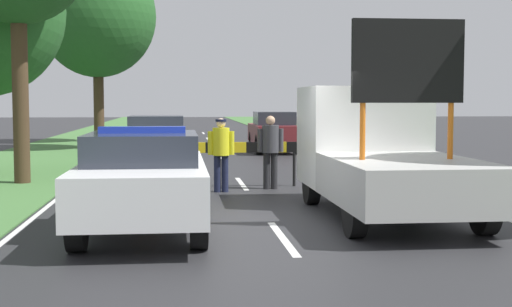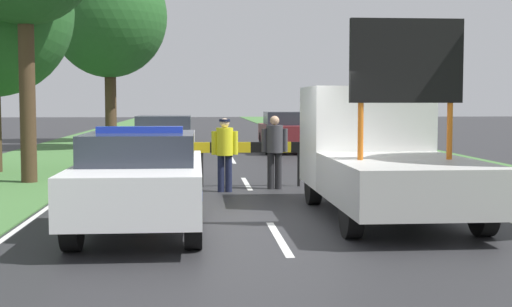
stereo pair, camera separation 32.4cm
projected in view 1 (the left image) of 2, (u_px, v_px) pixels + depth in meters
The scene contains 15 objects.
ground_plane at pixel (269, 221), 12.13m from camera, with size 160.00×160.00×0.00m, color #28282B.
lane_markings at pixel (227, 164), 23.05m from camera, with size 8.23×56.83×0.01m.
grass_verge_left at pixel (67, 147), 31.28m from camera, with size 4.51×120.00×0.03m.
grass_verge_right at pixel (353, 145), 32.65m from camera, with size 4.51×120.00×0.03m.
police_car at pixel (143, 178), 11.11m from camera, with size 1.89×4.88×1.65m.
work_truck at pixel (377, 151), 13.02m from camera, with size 2.26×5.61×3.32m.
road_barrier at pixel (246, 150), 16.91m from camera, with size 2.90×0.08×1.06m.
police_officer at pixel (221, 148), 15.91m from camera, with size 0.59×0.38×1.65m.
pedestrian_civilian at pixel (270, 146), 16.47m from camera, with size 0.61×0.39×1.70m.
traffic_cone_near_police at pixel (146, 187), 14.19m from camera, with size 0.49×0.49×0.67m.
traffic_cone_centre_front at pixel (162, 174), 17.59m from camera, with size 0.35×0.35×0.49m.
queued_car_van_white at pixel (157, 142), 21.40m from camera, with size 1.80×4.60×1.60m.
queued_car_wagon_maroon at pixel (274, 131), 28.46m from camera, with size 1.70×4.06×1.61m.
roadside_tree_near_right at pixel (97, 16), 29.67m from camera, with size 4.87×4.87×8.14m.
roadside_tree_mid_left at pixel (99, 25), 34.97m from camera, with size 4.53×4.53×8.19m.
Camera 1 is at (-1.52, -11.92, 2.03)m, focal length 50.00 mm.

